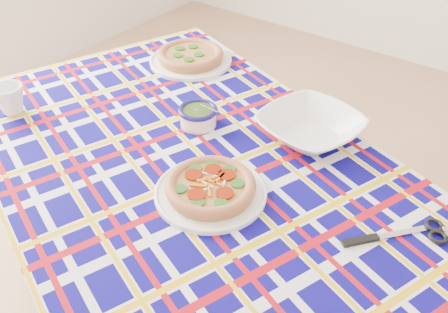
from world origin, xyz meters
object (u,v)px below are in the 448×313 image
Objects in this scene: main_focaccia_plate at (210,186)px; serving_bowl at (310,128)px; mug at (10,99)px; pesto_bowl at (198,115)px; dining_table at (189,182)px.

main_focaccia_plate is 1.04× the size of serving_bowl.
serving_bowl is 0.86m from mug.
pesto_bowl is 1.23× the size of mug.
mug is at bearing -147.42° from dining_table.
mug is (-0.48, -0.28, 0.01)m from pesto_bowl.
main_focaccia_plate is (0.13, -0.07, 0.10)m from dining_table.
serving_bowl is 2.90× the size of mug.
pesto_bowl is at bearing 134.97° from main_focaccia_plate.
main_focaccia_plate is at bearing -7.88° from dining_table.
serving_bowl is (0.19, 0.28, 0.10)m from dining_table.
dining_table is 0.17m from main_focaccia_plate.
mug is at bearing -151.63° from serving_bowl.
mug reaches higher than pesto_bowl.
dining_table is at bearing 37.69° from mug.
serving_bowl is at bearing 74.98° from dining_table.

